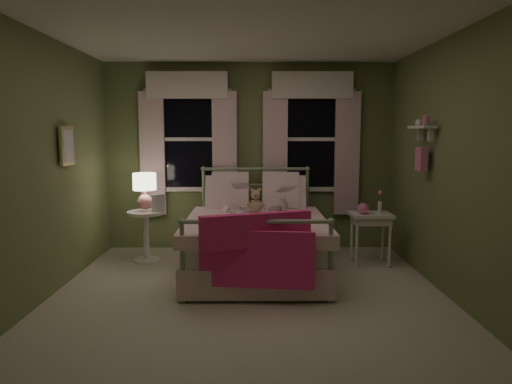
{
  "coord_description": "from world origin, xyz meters",
  "views": [
    {
      "loc": [
        0.04,
        -4.31,
        1.63
      ],
      "look_at": [
        0.08,
        0.59,
        1.0
      ],
      "focal_mm": 32.0,
      "sensor_mm": 36.0,
      "label": 1
    }
  ],
  "objects_px": {
    "child_right": "(278,189)",
    "table_lamp": "(145,187)",
    "child_left": "(233,187)",
    "bed": "(256,240)",
    "nightstand_left": "(146,229)",
    "nightstand_right": "(371,221)",
    "teddy_bear": "(256,202)"
  },
  "relations": [
    {
      "from": "child_right",
      "to": "table_lamp",
      "type": "height_order",
      "value": "child_right"
    },
    {
      "from": "child_left",
      "to": "table_lamp",
      "type": "relative_size",
      "value": 1.7
    },
    {
      "from": "bed",
      "to": "child_left",
      "type": "bearing_deg",
      "value": 123.6
    },
    {
      "from": "nightstand_left",
      "to": "nightstand_right",
      "type": "relative_size",
      "value": 1.02
    },
    {
      "from": "child_right",
      "to": "nightstand_right",
      "type": "height_order",
      "value": "child_right"
    },
    {
      "from": "child_right",
      "to": "teddy_bear",
      "type": "height_order",
      "value": "child_right"
    },
    {
      "from": "bed",
      "to": "nightstand_right",
      "type": "bearing_deg",
      "value": 11.76
    },
    {
      "from": "child_left",
      "to": "table_lamp",
      "type": "xyz_separation_m",
      "value": [
        -1.12,
        0.04,
        -0.01
      ]
    },
    {
      "from": "nightstand_left",
      "to": "nightstand_right",
      "type": "distance_m",
      "value": 2.84
    },
    {
      "from": "child_right",
      "to": "table_lamp",
      "type": "relative_size",
      "value": 1.61
    },
    {
      "from": "nightstand_left",
      "to": "bed",
      "type": "bearing_deg",
      "value": -18.23
    },
    {
      "from": "teddy_bear",
      "to": "table_lamp",
      "type": "bearing_deg",
      "value": 171.95
    },
    {
      "from": "teddy_bear",
      "to": "nightstand_left",
      "type": "height_order",
      "value": "teddy_bear"
    },
    {
      "from": "teddy_bear",
      "to": "nightstand_left",
      "type": "xyz_separation_m",
      "value": [
        -1.4,
        0.2,
        -0.37
      ]
    },
    {
      "from": "bed",
      "to": "nightstand_left",
      "type": "height_order",
      "value": "bed"
    },
    {
      "from": "bed",
      "to": "child_right",
      "type": "relative_size",
      "value": 2.73
    },
    {
      "from": "table_lamp",
      "to": "child_left",
      "type": "bearing_deg",
      "value": -2.03
    },
    {
      "from": "bed",
      "to": "child_left",
      "type": "height_order",
      "value": "child_left"
    },
    {
      "from": "table_lamp",
      "to": "nightstand_right",
      "type": "xyz_separation_m",
      "value": [
        2.83,
        -0.16,
        -0.4
      ]
    },
    {
      "from": "nightstand_right",
      "to": "child_left",
      "type": "bearing_deg",
      "value": 175.85
    },
    {
      "from": "teddy_bear",
      "to": "bed",
      "type": "bearing_deg",
      "value": -90.0
    },
    {
      "from": "child_right",
      "to": "nightstand_right",
      "type": "xyz_separation_m",
      "value": [
        1.15,
        -0.12,
        -0.39
      ]
    },
    {
      "from": "nightstand_left",
      "to": "child_left",
      "type": "bearing_deg",
      "value": -2.03
    },
    {
      "from": "child_left",
      "to": "nightstand_left",
      "type": "height_order",
      "value": "child_left"
    },
    {
      "from": "teddy_bear",
      "to": "table_lamp",
      "type": "distance_m",
      "value": 1.42
    },
    {
      "from": "child_right",
      "to": "nightstand_left",
      "type": "relative_size",
      "value": 1.15
    },
    {
      "from": "bed",
      "to": "child_left",
      "type": "relative_size",
      "value": 2.59
    },
    {
      "from": "child_left",
      "to": "teddy_bear",
      "type": "xyz_separation_m",
      "value": [
        0.28,
        -0.16,
        -0.17
      ]
    },
    {
      "from": "child_left",
      "to": "teddy_bear",
      "type": "relative_size",
      "value": 2.62
    },
    {
      "from": "teddy_bear",
      "to": "child_left",
      "type": "bearing_deg",
      "value": 150.5
    },
    {
      "from": "bed",
      "to": "teddy_bear",
      "type": "distance_m",
      "value": 0.49
    },
    {
      "from": "child_left",
      "to": "nightstand_right",
      "type": "xyz_separation_m",
      "value": [
        1.71,
        -0.12,
        -0.41
      ]
    }
  ]
}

